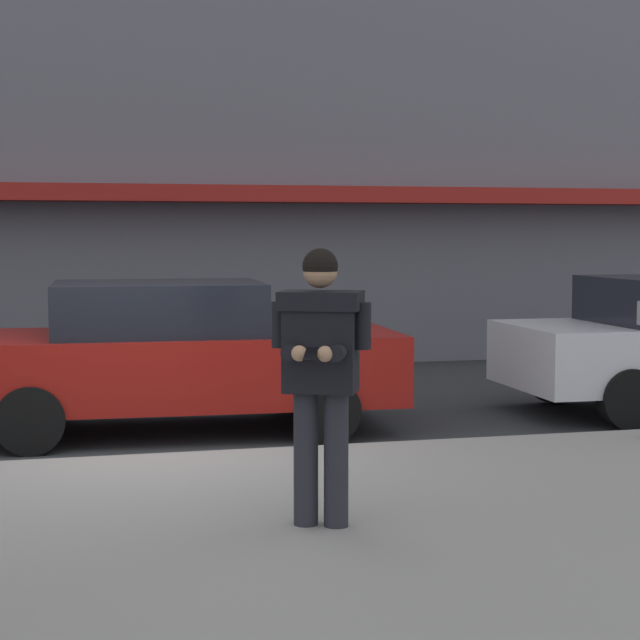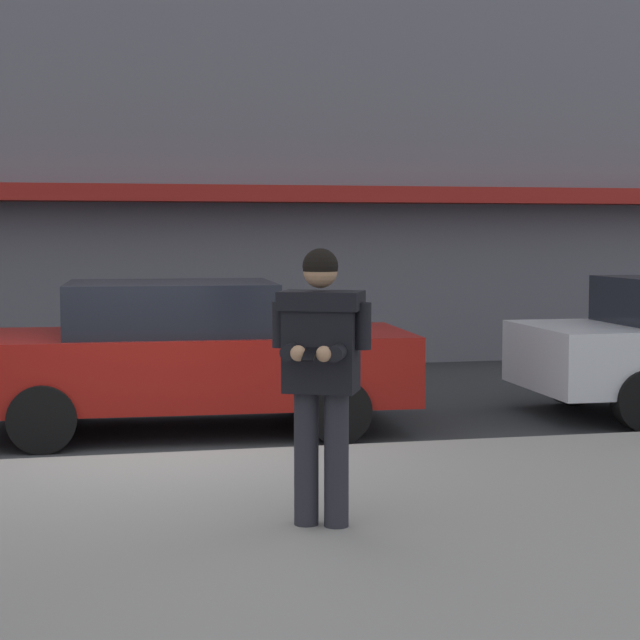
% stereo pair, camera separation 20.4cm
% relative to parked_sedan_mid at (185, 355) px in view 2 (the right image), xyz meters
% --- Properties ---
extents(ground_plane, '(80.00, 80.00, 0.00)m').
position_rel_parked_sedan_mid_xyz_m(ground_plane, '(-0.48, -1.48, -0.79)').
color(ground_plane, '#2B2D30').
extents(sidewalk, '(32.00, 5.30, 0.14)m').
position_rel_parked_sedan_mid_xyz_m(sidewalk, '(0.52, -4.33, -0.72)').
color(sidewalk, gray).
rests_on(sidewalk, ground).
extents(curb_paint_line, '(28.00, 0.12, 0.01)m').
position_rel_parked_sedan_mid_xyz_m(curb_paint_line, '(0.52, -1.43, -0.79)').
color(curb_paint_line, silver).
rests_on(curb_paint_line, ground).
extents(parked_sedan_mid, '(4.58, 2.09, 1.54)m').
position_rel_parked_sedan_mid_xyz_m(parked_sedan_mid, '(0.00, 0.00, 0.00)').
color(parked_sedan_mid, maroon).
rests_on(parked_sedan_mid, ground).
extents(man_texting_on_phone, '(0.62, 0.65, 1.81)m').
position_rel_parked_sedan_mid_xyz_m(man_texting_on_phone, '(0.50, -4.24, 0.46)').
color(man_texting_on_phone, '#23232B').
rests_on(man_texting_on_phone, sidewalk).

